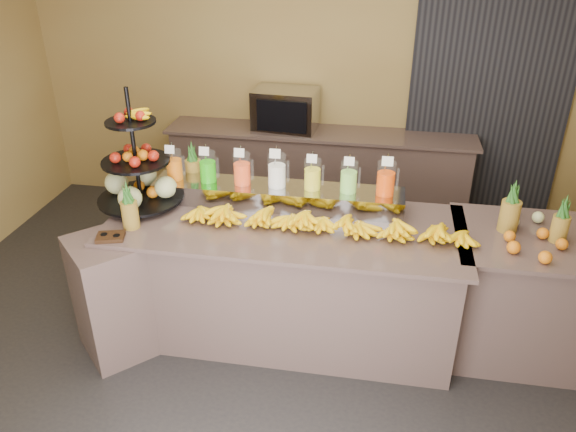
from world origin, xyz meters
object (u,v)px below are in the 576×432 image
(pitcher_tray, at_px, (277,195))
(banana_heap, at_px, (327,220))
(oven_warmer, at_px, (286,110))
(right_fruit_pile, at_px, (533,233))
(condiment_caddy, at_px, (110,237))
(fruit_stand, at_px, (143,177))

(pitcher_tray, relative_size, banana_heap, 0.89)
(pitcher_tray, distance_m, oven_warmer, 1.69)
(banana_heap, height_order, right_fruit_pile, right_fruit_pile)
(pitcher_tray, height_order, banana_heap, banana_heap)
(banana_heap, relative_size, condiment_caddy, 11.63)
(fruit_stand, relative_size, right_fruit_pile, 2.11)
(pitcher_tray, xyz_separation_m, fruit_stand, (-0.96, -0.16, 0.15))
(pitcher_tray, distance_m, right_fruit_pile, 1.77)
(fruit_stand, distance_m, right_fruit_pile, 2.72)
(right_fruit_pile, relative_size, oven_warmer, 0.68)
(condiment_caddy, bearing_deg, right_fruit_pile, 8.94)
(fruit_stand, bearing_deg, condiment_caddy, -113.37)
(banana_heap, distance_m, oven_warmer, 2.09)
(banana_heap, distance_m, fruit_stand, 1.38)
(pitcher_tray, relative_size, condiment_caddy, 10.32)
(fruit_stand, xyz_separation_m, right_fruit_pile, (2.71, -0.09, -0.15))
(condiment_caddy, height_order, right_fruit_pile, right_fruit_pile)
(fruit_stand, bearing_deg, banana_heap, -25.41)
(condiment_caddy, xyz_separation_m, right_fruit_pile, (2.75, 0.43, 0.06))
(banana_heap, xyz_separation_m, right_fruit_pile, (1.35, 0.06, -0.00))
(pitcher_tray, xyz_separation_m, banana_heap, (0.40, -0.31, -0.00))
(pitcher_tray, xyz_separation_m, oven_warmer, (-0.23, 1.67, 0.13))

